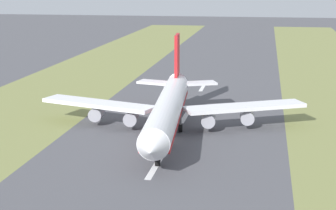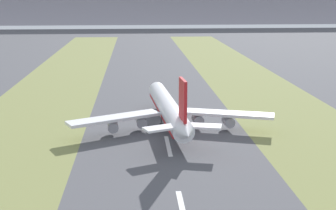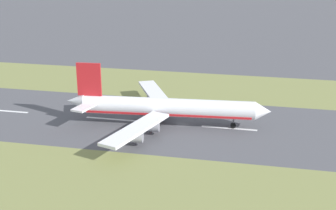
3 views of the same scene
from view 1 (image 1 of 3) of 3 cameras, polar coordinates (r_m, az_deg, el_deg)
The scene contains 5 objects.
ground_plane at distance 122.54m, azimuth 0.26°, elevation -3.68°, with size 800.00×800.00×0.00m, color #4C4C51.
centreline_dash_near at distance 184.73m, azimuth 3.62°, elevation 1.94°, with size 1.20×18.00×0.01m, color silver.
centreline_dash_mid at distance 145.94m, azimuth 1.88°, elevation -0.98°, with size 1.20×18.00×0.01m, color silver.
centreline_dash_far at distance 108.03m, azimuth -1.12°, elevation -5.98°, with size 1.20×18.00×0.01m, color silver.
airplane_main_jet at distance 127.37m, azimuth 0.08°, elevation -0.24°, with size 63.93×67.22×20.20m.
Camera 1 is at (-19.66, 115.83, 34.83)m, focal length 60.00 mm.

